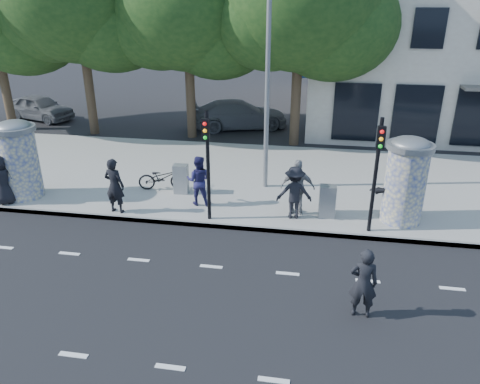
% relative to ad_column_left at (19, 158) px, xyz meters
% --- Properties ---
extents(ground, '(120.00, 120.00, 0.00)m').
position_rel_ad_column_left_xyz_m(ground, '(7.20, -4.50, -1.54)').
color(ground, black).
rests_on(ground, ground).
extents(sidewalk, '(40.00, 8.00, 0.15)m').
position_rel_ad_column_left_xyz_m(sidewalk, '(7.20, 3.00, -1.46)').
color(sidewalk, gray).
rests_on(sidewalk, ground).
extents(curb, '(40.00, 0.10, 0.16)m').
position_rel_ad_column_left_xyz_m(curb, '(7.20, -0.95, -1.46)').
color(curb, slate).
rests_on(curb, ground).
extents(lane_dash_near, '(32.00, 0.12, 0.01)m').
position_rel_ad_column_left_xyz_m(lane_dash_near, '(7.20, -6.70, -1.53)').
color(lane_dash_near, silver).
rests_on(lane_dash_near, ground).
extents(lane_dash_far, '(32.00, 0.12, 0.01)m').
position_rel_ad_column_left_xyz_m(lane_dash_far, '(7.20, -3.10, -1.53)').
color(lane_dash_far, silver).
rests_on(lane_dash_far, ground).
extents(ad_column_left, '(1.36, 1.36, 2.65)m').
position_rel_ad_column_left_xyz_m(ad_column_left, '(0.00, 0.00, 0.00)').
color(ad_column_left, beige).
rests_on(ad_column_left, sidewalk).
extents(ad_column_right, '(1.36, 1.36, 2.65)m').
position_rel_ad_column_left_xyz_m(ad_column_right, '(12.40, 0.20, 0.00)').
color(ad_column_right, beige).
rests_on(ad_column_right, sidewalk).
extents(traffic_pole_near, '(0.22, 0.31, 3.40)m').
position_rel_ad_column_left_xyz_m(traffic_pole_near, '(6.60, -0.71, 0.69)').
color(traffic_pole_near, black).
rests_on(traffic_pole_near, sidewalk).
extents(traffic_pole_far, '(0.22, 0.31, 3.40)m').
position_rel_ad_column_left_xyz_m(traffic_pole_far, '(11.40, -0.71, 0.69)').
color(traffic_pole_far, black).
rests_on(traffic_pole_far, sidewalk).
extents(street_lamp, '(0.25, 0.93, 8.00)m').
position_rel_ad_column_left_xyz_m(street_lamp, '(8.00, 2.13, 3.26)').
color(street_lamp, slate).
rests_on(street_lamp, sidewalk).
extents(tree_near_left, '(6.80, 6.80, 8.97)m').
position_rel_ad_column_left_xyz_m(tree_near_left, '(3.70, 8.20, 4.53)').
color(tree_near_left, '#38281C').
rests_on(tree_near_left, ground).
extents(ped_a, '(0.92, 0.74, 1.65)m').
position_rel_ad_column_left_xyz_m(ped_a, '(-0.29, -0.65, -0.56)').
color(ped_a, black).
rests_on(ped_a, sidewalk).
extents(ped_b, '(0.71, 0.52, 1.79)m').
position_rel_ad_column_left_xyz_m(ped_b, '(3.58, -0.65, -0.49)').
color(ped_b, black).
rests_on(ped_b, sidewalk).
extents(ped_c, '(0.82, 0.65, 1.66)m').
position_rel_ad_column_left_xyz_m(ped_c, '(6.03, 0.36, -0.56)').
color(ped_c, '#201E4C').
rests_on(ped_c, sidewalk).
extents(ped_d, '(1.15, 0.75, 1.67)m').
position_rel_ad_column_left_xyz_m(ped_d, '(9.15, -0.14, -0.55)').
color(ped_d, black).
rests_on(ped_d, sidewalk).
extents(ped_e, '(1.06, 0.61, 1.79)m').
position_rel_ad_column_left_xyz_m(ped_e, '(9.24, 0.15, -0.49)').
color(ped_e, gray).
rests_on(ped_e, sidewalk).
extents(ped_f, '(1.61, 0.81, 1.66)m').
position_rel_ad_column_left_xyz_m(ped_f, '(12.15, 0.07, -0.56)').
color(ped_f, black).
rests_on(ped_f, sidewalk).
extents(man_road, '(0.62, 0.42, 1.68)m').
position_rel_ad_column_left_xyz_m(man_road, '(10.90, -4.47, -0.70)').
color(man_road, black).
rests_on(man_road, ground).
extents(bicycle, '(0.97, 1.77, 0.88)m').
position_rel_ad_column_left_xyz_m(bicycle, '(4.45, 1.34, -0.95)').
color(bicycle, black).
rests_on(bicycle, sidewalk).
extents(cabinet_left, '(0.51, 0.38, 1.03)m').
position_rel_ad_column_left_xyz_m(cabinet_left, '(5.19, 1.14, -0.87)').
color(cabinet_left, gray).
rests_on(cabinet_left, sidewalk).
extents(cabinet_right, '(0.51, 0.38, 1.04)m').
position_rel_ad_column_left_xyz_m(cabinet_right, '(10.17, 0.08, -0.87)').
color(cabinet_right, gray).
rests_on(cabinet_right, sidewalk).
extents(car_left, '(2.74, 4.26, 1.35)m').
position_rel_ad_column_left_xyz_m(car_left, '(-5.42, 10.07, -0.86)').
color(car_left, '#55585D').
rests_on(car_left, ground).
extents(car_right, '(3.56, 5.35, 1.44)m').
position_rel_ad_column_left_xyz_m(car_right, '(5.70, 10.15, -0.82)').
color(car_right, '#585A5F').
rests_on(car_right, ground).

